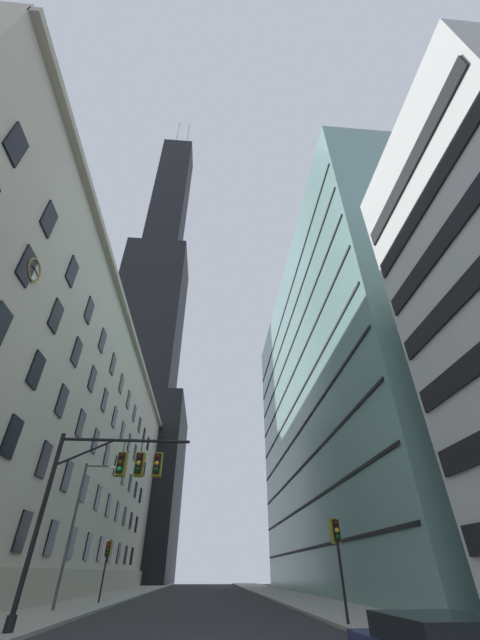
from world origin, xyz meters
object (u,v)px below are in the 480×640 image
object	(u,v)px
street_lamppost	(79,517)
traffic_light_near_right	(336,537)
traffic_light_far_left	(108,553)
traffic_signal_mast	(112,479)

from	to	relation	value
street_lamppost	traffic_light_near_right	bearing A→B (deg)	-28.59
street_lamppost	traffic_light_far_left	bearing A→B (deg)	82.74
traffic_light_near_right	traffic_signal_mast	bearing A→B (deg)	-171.04
traffic_light_far_left	street_lamppost	bearing A→B (deg)	-97.26
traffic_signal_mast	traffic_light_far_left	distance (m)	16.47
traffic_signal_mast	street_lamppost	xyz separation A→B (m)	(-4.00, 9.62, -0.46)
traffic_signal_mast	traffic_light_far_left	size ratio (longest dim) A/B	1.89
traffic_signal_mast	street_lamppost	bearing A→B (deg)	112.59
traffic_signal_mast	traffic_light_near_right	xyz separation A→B (m)	(10.58, 1.67, -2.06)
traffic_signal_mast	traffic_light_far_left	bearing A→B (deg)	101.25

